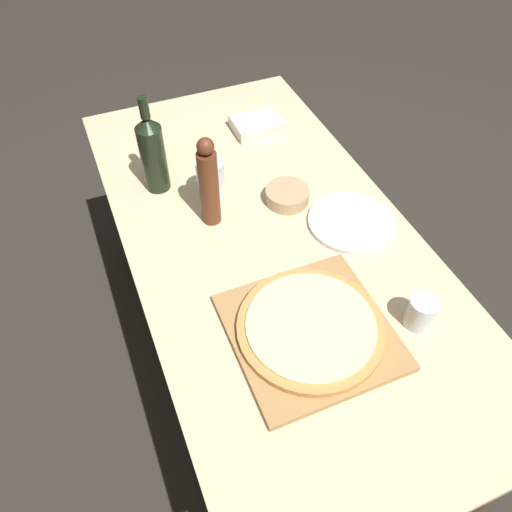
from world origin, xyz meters
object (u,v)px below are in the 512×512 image
Objects in this scene: wine_bottle at (152,153)px; wine_glass at (210,174)px; pizza at (310,327)px; small_bowl at (287,195)px; pepper_mill at (209,184)px.

wine_bottle is 2.40× the size of wine_glass.
pizza is 1.13× the size of wine_bottle.
small_bowl is at bearing -27.23° from wine_glass.
wine_glass is at bearing -38.10° from wine_bottle.
wine_bottle is (-0.19, 0.67, 0.10)m from pizza.
small_bowl is at bearing 71.78° from pizza.
pizza is 2.72× the size of wine_glass.
pepper_mill reaches higher than pizza.
pepper_mill is 0.26m from small_bowl.
wine_bottle is at bearing 141.90° from wine_glass.
small_bowl is at bearing -2.45° from pepper_mill.
pepper_mill is (0.11, -0.20, 0.01)m from wine_bottle.
pizza is 1.25× the size of pepper_mill.
pizza is 0.57m from wine_glass.
pepper_mill is 2.13× the size of small_bowl.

